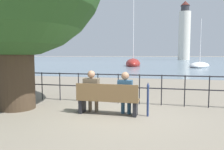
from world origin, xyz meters
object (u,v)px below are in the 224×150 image
Objects in this scene: seated_person_left at (92,90)px; seated_person_right at (125,91)px; park_bench at (108,100)px; sailboat_0 at (133,64)px; closed_umbrella at (148,97)px; sailboat_4 at (200,65)px; harbor_lighthouse at (184,33)px.

seated_person_right is at bearing 0.12° from seated_person_left.
seated_person_right is (1.00, 0.00, -0.01)m from seated_person_left.
sailboat_0 is at bearing 96.19° from park_bench.
park_bench is at bearing -175.96° from closed_umbrella.
closed_umbrella is 0.08× the size of sailboat_0.
sailboat_0 reaches higher than sailboat_4.
seated_person_left is 29.08m from sailboat_4.
closed_umbrella is 28.70m from sailboat_4.
harbor_lighthouse is (8.07, 81.08, 9.66)m from closed_umbrella.
closed_umbrella is at bearing 4.04° from park_bench.
park_bench is at bearing -8.51° from seated_person_left.
closed_umbrella reaches higher than park_bench.
seated_person_left reaches higher than park_bench.
sailboat_0 is 54.53m from harbor_lighthouse.
seated_person_left is 0.06× the size of harbor_lighthouse.
seated_person_left is 1.02× the size of seated_person_right.
seated_person_left is (-0.50, 0.07, 0.26)m from park_bench.
seated_person_right is 28.84m from sailboat_4.
sailboat_4 is (7.30, 28.14, -0.46)m from seated_person_left.
sailboat_0 is (-3.14, 28.97, -0.04)m from park_bench.
sailboat_4 is (5.66, 28.14, -0.30)m from closed_umbrella.
seated_person_left is 1.64m from closed_umbrella.
harbor_lighthouse is at bearing 83.17° from seated_person_left.
sailboat_0 reaches higher than park_bench.
seated_person_right is 0.06× the size of harbor_lighthouse.
seated_person_left is at bearing 171.49° from park_bench.
harbor_lighthouse is at bearing 69.09° from sailboat_0.
sailboat_4 is (9.94, -0.75, -0.16)m from sailboat_0.
closed_umbrella is (1.63, 0.01, -0.16)m from seated_person_left.
closed_umbrella is 0.04× the size of harbor_lighthouse.
sailboat_4 is at bearing 77.38° from seated_person_right.
closed_umbrella is (1.14, 0.08, 0.10)m from park_bench.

